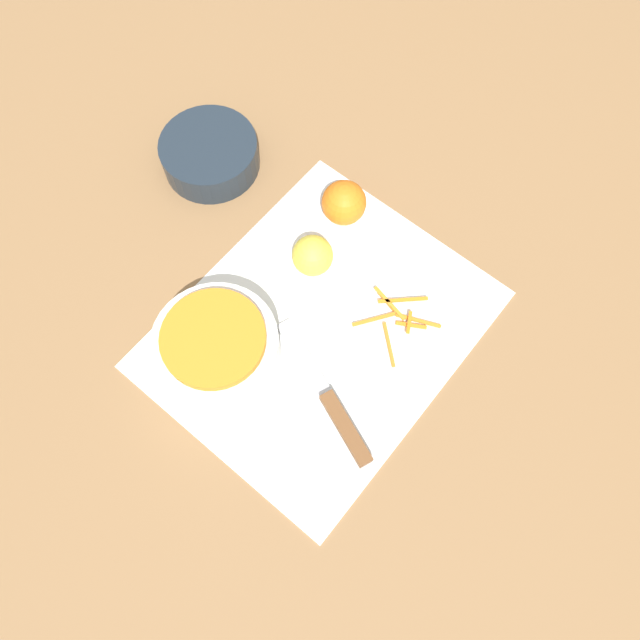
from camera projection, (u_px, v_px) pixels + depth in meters
ground_plane at (320, 330)px, 0.90m from camera, size 4.00×4.00×0.00m
cutting_board at (320, 329)px, 0.90m from camera, size 0.46×0.37×0.01m
bowl_speckled at (217, 347)px, 0.85m from camera, size 0.17×0.17×0.07m
bowl_dark at (210, 154)px, 0.99m from camera, size 0.15×0.15×0.05m
knife at (337, 414)px, 0.84m from camera, size 0.10×0.23×0.02m
orange_left at (344, 203)px, 0.94m from camera, size 0.07×0.07×0.07m
lemon at (313, 256)px, 0.91m from camera, size 0.06×0.06×0.06m
peel_pile at (397, 317)px, 0.90m from camera, size 0.12×0.11×0.01m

